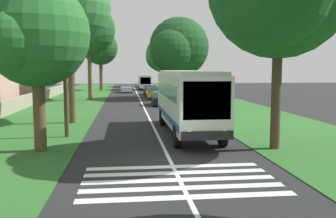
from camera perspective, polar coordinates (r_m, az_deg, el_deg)
The scene contains 20 objects.
ground at distance 15.60m, azimuth 0.59°, elevation -8.33°, with size 160.00×160.00×0.00m, color #262628.
grass_verge_left at distance 30.89m, azimuth -18.29°, elevation -1.34°, with size 120.00×8.00×0.04m, color #2D6628.
grass_verge_right at distance 31.87m, azimuth 11.96°, elevation -0.94°, with size 120.00×8.00×0.04m, color #2D6628.
centre_line at distance 30.29m, azimuth -2.92°, elevation -1.21°, with size 110.00×0.16×0.01m, color silver.
coach_bus at distance 22.52m, azimuth 2.89°, elevation 1.70°, with size 11.16×2.62×3.73m.
zebra_crossing at distance 13.53m, azimuth 1.75°, elevation -10.59°, with size 4.05×6.80×0.01m.
trailing_car_0 at distance 39.72m, azimuth -1.14°, elevation 1.53°, with size 4.30×1.78×1.43m.
trailing_car_1 at distance 49.28m, azimuth -2.21°, elevation 2.44°, with size 4.30×1.78×1.43m.
trailing_car_2 at distance 55.14m, azimuth -2.72°, elevation 2.84°, with size 4.30×1.78×1.43m.
trailing_car_3 at distance 60.81m, azimuth -6.24°, elevation 3.12°, with size 4.30×1.78×1.43m.
trailing_minibus_0 at distance 68.35m, azimuth -3.55°, elevation 4.22°, with size 6.00×2.14×2.53m.
roadside_tree_left_1 at distance 46.86m, azimuth -12.01°, elevation 11.41°, with size 7.70×6.20×11.52m.
roadside_tree_left_2 at distance 27.76m, azimuth -15.01°, elevation 14.30°, with size 7.25×5.81×10.92m.
roadside_tree_left_3 at distance 18.67m, azimuth -19.35°, elevation 10.11°, with size 5.72×4.84×7.82m.
roadside_tree_left_4 at distance 66.71m, azimuth -10.25°, elevation 8.87°, with size 7.13×5.83×10.18m.
roadside_tree_right_1 at distance 48.70m, azimuth 1.38°, elevation 9.03°, with size 9.37×7.61×10.28m.
roadside_tree_right_3 at distance 68.32m, azimuth -0.70°, elevation 9.09°, with size 5.80×4.79×9.86m.
roadside_tree_right_4 at distance 79.25m, azimuth -0.86°, elevation 8.00°, with size 9.25×7.49×10.26m.
utility_pole at distance 21.83m, azimuth -15.25°, elevation 6.82°, with size 0.24×1.40×8.09m.
roadside_wall at distance 36.45m, azimuth -21.97°, elevation 0.63°, with size 70.00×0.40×1.23m, color #9E937F.
Camera 1 is at (-14.98, 1.87, 3.92)m, focal length 40.54 mm.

